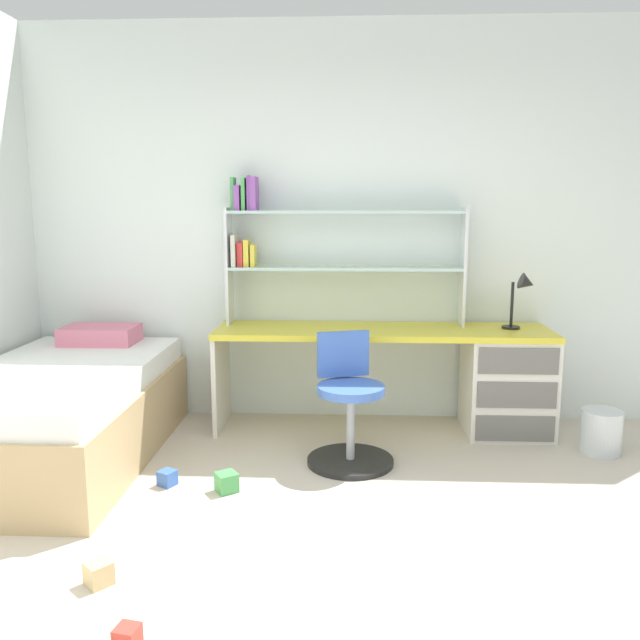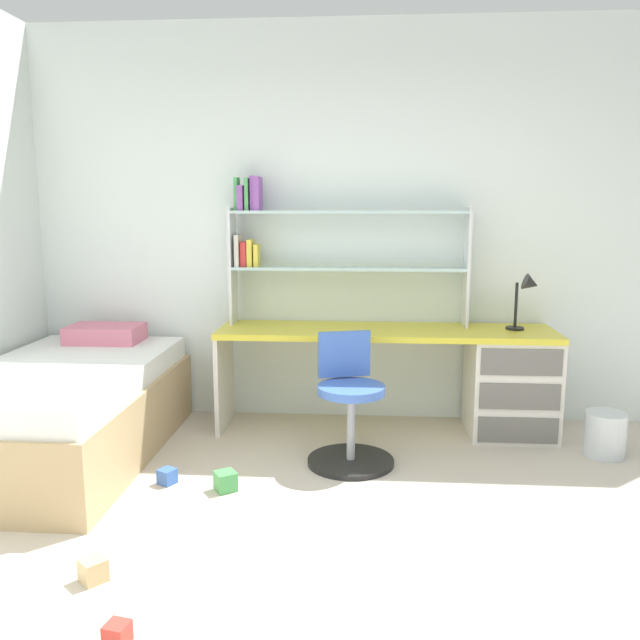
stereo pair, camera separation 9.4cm
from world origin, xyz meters
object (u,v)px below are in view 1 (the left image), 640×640
bookshelf_hutch (317,241)px  swivel_chair (349,413)px  toy_block_red_1 (127,637)px  bed_platform (62,413)px  desk_lamp (523,292)px  toy_block_natural_0 (99,573)px  toy_block_blue_3 (167,478)px  desk (472,374)px  waste_bin (601,432)px  toy_block_green_2 (227,482)px

bookshelf_hutch → swivel_chair: (0.23, -0.75, -0.99)m
toy_block_red_1 → bed_platform: bearing=120.0°
desk_lamp → toy_block_natural_0: bearing=-138.1°
bed_platform → toy_block_blue_3: size_ratio=21.87×
desk → swivel_chair: bearing=-144.6°
desk_lamp → bed_platform: (-2.89, -0.64, -0.67)m
bed_platform → toy_block_blue_3: bed_platform is taller
desk → toy_block_blue_3: 2.11m
swivel_chair → waste_bin: (1.57, 0.21, -0.17)m
swivel_chair → toy_block_blue_3: bearing=-158.8°
bookshelf_hutch → toy_block_natural_0: size_ratio=17.03×
toy_block_natural_0 → toy_block_blue_3: toy_block_natural_0 is taller
toy_block_blue_3 → desk: bearing=28.1°
desk → desk_lamp: (0.32, 0.01, 0.56)m
desk → bed_platform: bearing=-166.2°
bed_platform → bookshelf_hutch: bearing=27.8°
toy_block_natural_0 → bed_platform: bearing=119.0°
bookshelf_hutch → toy_block_green_2: (-0.43, -1.20, -1.24)m
swivel_chair → toy_block_natural_0: size_ratio=8.07×
desk → waste_bin: (0.74, -0.38, -0.27)m
desk → waste_bin: desk is taller
bookshelf_hutch → swivel_chair: size_ratio=2.11×
toy_block_natural_0 → toy_block_green_2: bearing=68.3°
bookshelf_hutch → bed_platform: 1.97m
desk_lamp → swivel_chair: (-1.15, -0.60, -0.66)m
desk_lamp → swivel_chair: size_ratio=0.49×
bookshelf_hutch → swivel_chair: bearing=-72.7°
bookshelf_hutch → toy_block_natural_0: 2.56m
desk_lamp → toy_block_green_2: size_ratio=3.67×
desk_lamp → waste_bin: bearing=-41.8°
toy_block_blue_3 → toy_block_natural_0: bearing=-90.8°
desk → bookshelf_hutch: bearing=171.3°
waste_bin → toy_block_blue_3: (-2.58, -0.60, -0.10)m
bed_platform → toy_block_natural_0: 1.51m
desk_lamp → toy_block_natural_0: desk_lamp is taller
waste_bin → desk_lamp: bearing=138.2°
toy_block_red_1 → toy_block_green_2: 1.27m
bookshelf_hutch → toy_block_blue_3: size_ratio=19.36×
desk_lamp → bed_platform: size_ratio=0.21×
desk → waste_bin: size_ratio=8.19×
bookshelf_hutch → toy_block_red_1: bookshelf_hutch is taller
bed_platform → desk_lamp: bearing=12.4°
bookshelf_hutch → bed_platform: size_ratio=0.89×
desk_lamp → toy_block_natural_0: 3.05m
toy_block_red_1 → desk_lamp: bearing=50.4°
bed_platform → toy_block_green_2: (1.08, -0.41, -0.24)m
desk → bookshelf_hutch: size_ratio=1.38×
toy_block_red_1 → toy_block_blue_3: bearing=100.0°
toy_block_green_2 → desk_lamp: bearing=30.0°
desk_lamp → toy_block_red_1: bearing=-129.6°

